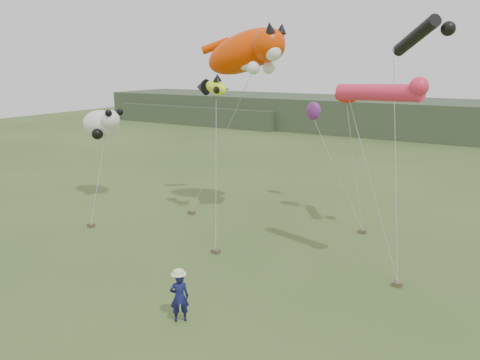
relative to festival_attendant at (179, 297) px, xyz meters
The scene contains 9 objects.
ground 2.35m from the festival_attendant, 89.08° to the left, with size 120.00×120.00×0.00m, color #385123.
headland 47.00m from the festival_attendant, 93.75° to the left, with size 90.00×13.00×4.00m.
festival_attendant is the anchor object (origin of this frame).
sandbag_anchors 7.61m from the festival_attendant, 105.15° to the left, with size 15.42×6.57×0.18m.
cat_kite 13.65m from the festival_attendant, 107.98° to the left, with size 5.74×3.26×3.31m.
fish_kite 11.89m from the festival_attendant, 118.25° to the left, with size 2.15×1.41×1.15m.
tube_kites 11.89m from the festival_attendant, 61.48° to the left, with size 3.75×5.76×3.30m.
panda_kite 15.92m from the festival_attendant, 144.95° to the left, with size 2.94×1.90×1.83m.
misc_kites 14.11m from the festival_attendant, 89.40° to the left, with size 3.69×2.78×1.98m.
Camera 1 is at (8.72, -12.96, 8.16)m, focal length 35.00 mm.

